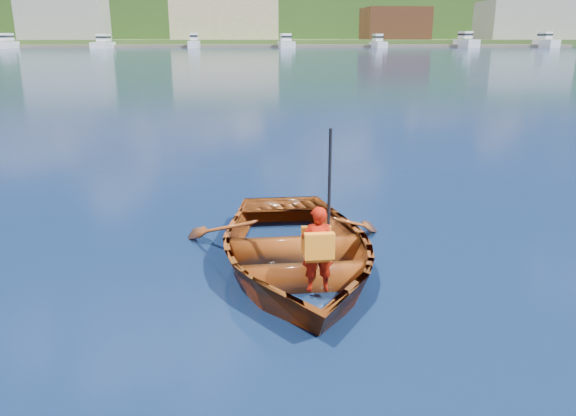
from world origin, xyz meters
name	(u,v)px	position (x,y,z in m)	size (l,w,h in m)	color
ground	(321,277)	(0.00, 0.00, 0.00)	(600.00, 600.00, 0.00)	#0C263C
rowboat	(295,248)	(-0.32, 0.29, 0.29)	(3.12, 4.29, 0.87)	maroon
child_paddler	(318,248)	(-0.14, -0.61, 0.63)	(0.38, 0.35, 1.88)	#AB1506
shoreline	(241,17)	(0.00, 236.61, 10.32)	(400.00, 140.00, 22.00)	#415D28
dock	(276,46)	(8.60, 148.00, 0.40)	(160.05, 8.33, 0.80)	brown
waterfront_buildings	(215,19)	(-7.74, 165.00, 7.74)	(202.00, 16.00, 14.00)	brown
marina_yachts	(286,43)	(11.13, 143.31, 1.35)	(142.04, 13.03, 4.40)	silver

